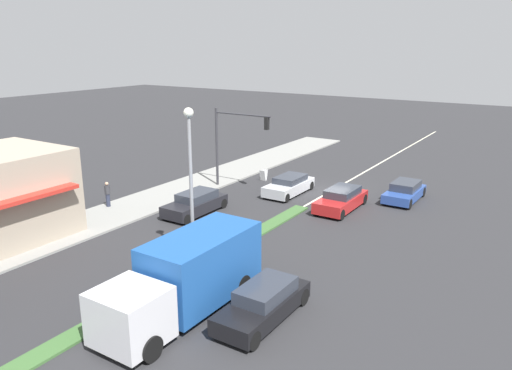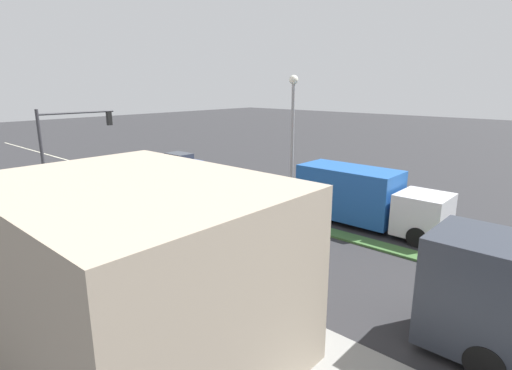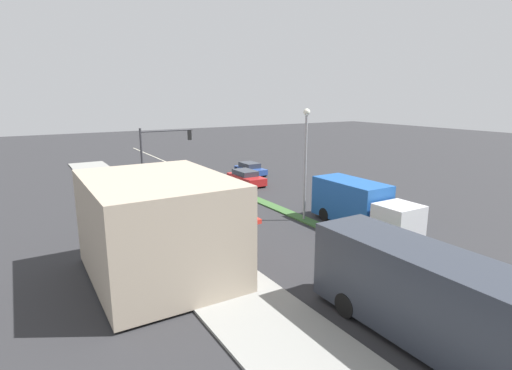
# 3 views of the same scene
# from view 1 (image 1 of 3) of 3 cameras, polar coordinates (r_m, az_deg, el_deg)

# --- Properties ---
(ground_plane) EXTENTS (160.00, 160.00, 0.00)m
(ground_plane) POSITION_cam_1_polar(r_m,az_deg,el_deg) (21.49, -12.87, -12.54)
(ground_plane) COLOR #2B2B2D
(sidewalk_right) EXTENTS (4.00, 73.00, 0.12)m
(sidewalk_right) POSITION_cam_1_polar(r_m,az_deg,el_deg) (27.91, -26.83, -6.97)
(sidewalk_right) COLOR gray
(sidewalk_right) RESTS_ON ground
(lane_marking_center) EXTENTS (0.16, 60.00, 0.01)m
(lane_marking_center) POSITION_cam_1_polar(r_m,az_deg,el_deg) (35.36, 8.28, -0.85)
(lane_marking_center) COLOR beige
(lane_marking_center) RESTS_ON ground
(traffic_signal_main) EXTENTS (4.59, 0.34, 5.60)m
(traffic_signal_main) POSITION_cam_1_polar(r_m,az_deg,el_deg) (35.00, -2.66, 5.69)
(traffic_signal_main) COLOR #333338
(traffic_signal_main) RESTS_ON sidewalk_right
(street_lamp) EXTENTS (0.44, 0.44, 7.37)m
(street_lamp) POSITION_cam_1_polar(r_m,az_deg,el_deg) (22.02, -7.49, 1.80)
(street_lamp) COLOR gray
(street_lamp) RESTS_ON median_strip
(pedestrian) EXTENTS (0.34, 0.34, 1.61)m
(pedestrian) POSITION_cam_1_polar(r_m,az_deg,el_deg) (32.79, -16.61, -0.95)
(pedestrian) COLOR #282D42
(pedestrian) RESTS_ON sidewalk_right
(warning_aframe_sign) EXTENTS (0.45, 0.53, 0.84)m
(warning_aframe_sign) POSITION_cam_1_polar(r_m,az_deg,el_deg) (37.95, 0.88, 1.13)
(warning_aframe_sign) COLOR silver
(warning_aframe_sign) RESTS_ON ground
(delivery_truck) EXTENTS (2.44, 7.50, 2.87)m
(delivery_truck) POSITION_cam_1_polar(r_m,az_deg,el_deg) (19.66, -7.86, -10.26)
(delivery_truck) COLOR silver
(delivery_truck) RESTS_ON ground
(hatchback_red) EXTENTS (1.88, 4.52, 1.34)m
(hatchback_red) POSITION_cam_1_polar(r_m,az_deg,el_deg) (31.77, 9.71, -1.62)
(hatchback_red) COLOR #AD1E1E
(hatchback_red) RESTS_ON ground
(coupe_blue) EXTENTS (1.83, 4.04, 1.27)m
(coupe_blue) POSITION_cam_1_polar(r_m,az_deg,el_deg) (34.52, 16.62, -0.73)
(coupe_blue) COLOR #284793
(coupe_blue) RESTS_ON ground
(sedan_dark) EXTENTS (1.84, 4.38, 1.34)m
(sedan_dark) POSITION_cam_1_polar(r_m,az_deg,el_deg) (30.80, -6.94, -2.09)
(sedan_dark) COLOR black
(sedan_dark) RESTS_ON ground
(suv_black) EXTENTS (1.74, 4.52, 1.38)m
(suv_black) POSITION_cam_1_polar(r_m,az_deg,el_deg) (19.30, 0.86, -13.33)
(suv_black) COLOR black
(suv_black) RESTS_ON ground
(sedan_silver) EXTENTS (1.85, 4.34, 1.25)m
(sedan_silver) POSITION_cam_1_polar(r_m,az_deg,el_deg) (34.62, 3.79, -0.03)
(sedan_silver) COLOR #B7BABF
(sedan_silver) RESTS_ON ground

